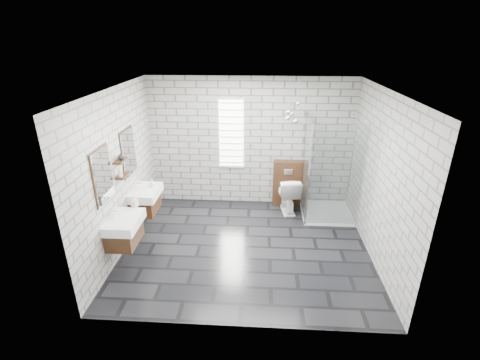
# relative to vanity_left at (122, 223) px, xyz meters

# --- Properties ---
(floor) EXTENTS (4.20, 3.60, 0.02)m
(floor) POSITION_rel_vanity_left_xyz_m (1.91, 0.60, -0.77)
(floor) COLOR black
(floor) RESTS_ON ground
(ceiling) EXTENTS (4.20, 3.60, 0.02)m
(ceiling) POSITION_rel_vanity_left_xyz_m (1.91, 0.60, 1.95)
(ceiling) COLOR white
(ceiling) RESTS_ON wall_back
(wall_back) EXTENTS (4.20, 0.02, 2.70)m
(wall_back) POSITION_rel_vanity_left_xyz_m (1.91, 2.41, 0.59)
(wall_back) COLOR #A1A09B
(wall_back) RESTS_ON floor
(wall_front) EXTENTS (4.20, 0.02, 2.70)m
(wall_front) POSITION_rel_vanity_left_xyz_m (1.91, -1.21, 0.59)
(wall_front) COLOR #A1A09B
(wall_front) RESTS_ON floor
(wall_left) EXTENTS (0.02, 3.60, 2.70)m
(wall_left) POSITION_rel_vanity_left_xyz_m (-0.20, 0.60, 0.59)
(wall_left) COLOR #A1A09B
(wall_left) RESTS_ON floor
(wall_right) EXTENTS (0.02, 3.60, 2.70)m
(wall_right) POSITION_rel_vanity_left_xyz_m (4.02, 0.60, 0.59)
(wall_right) COLOR #A1A09B
(wall_right) RESTS_ON floor
(vanity_left) EXTENTS (0.47, 0.70, 1.57)m
(vanity_left) POSITION_rel_vanity_left_xyz_m (0.00, 0.00, 0.00)
(vanity_left) COLOR #3D2412
(vanity_left) RESTS_ON wall_left
(vanity_right) EXTENTS (0.47, 0.70, 1.57)m
(vanity_right) POSITION_rel_vanity_left_xyz_m (0.00, 1.07, 0.00)
(vanity_right) COLOR #3D2412
(vanity_right) RESTS_ON wall_left
(shelf_lower) EXTENTS (0.14, 0.30, 0.03)m
(shelf_lower) POSITION_rel_vanity_left_xyz_m (-0.12, 0.55, 0.56)
(shelf_lower) COLOR #3D2412
(shelf_lower) RESTS_ON wall_left
(shelf_upper) EXTENTS (0.14, 0.30, 0.03)m
(shelf_upper) POSITION_rel_vanity_left_xyz_m (-0.12, 0.55, 0.82)
(shelf_upper) COLOR #3D2412
(shelf_upper) RESTS_ON wall_left
(window) EXTENTS (0.56, 0.05, 1.48)m
(window) POSITION_rel_vanity_left_xyz_m (1.51, 2.38, 0.79)
(window) COLOR white
(window) RESTS_ON wall_back
(cistern_panel) EXTENTS (0.60, 0.20, 1.00)m
(cistern_panel) POSITION_rel_vanity_left_xyz_m (2.71, 2.30, -0.26)
(cistern_panel) COLOR #3D2412
(cistern_panel) RESTS_ON floor
(flush_plate) EXTENTS (0.18, 0.01, 0.12)m
(flush_plate) POSITION_rel_vanity_left_xyz_m (2.71, 2.20, 0.04)
(flush_plate) COLOR silver
(flush_plate) RESTS_ON cistern_panel
(shower_enclosure) EXTENTS (1.00, 1.00, 2.03)m
(shower_enclosure) POSITION_rel_vanity_left_xyz_m (3.41, 1.78, -0.25)
(shower_enclosure) COLOR white
(shower_enclosure) RESTS_ON floor
(pendant_cluster) EXTENTS (0.27, 0.24, 0.80)m
(pendant_cluster) POSITION_rel_vanity_left_xyz_m (2.70, 1.97, 1.32)
(pendant_cluster) COLOR silver
(pendant_cluster) RESTS_ON ceiling
(toilet) EXTENTS (0.52, 0.79, 0.76)m
(toilet) POSITION_rel_vanity_left_xyz_m (2.71, 2.03, -0.38)
(toilet) COLOR white
(toilet) RESTS_ON floor
(soap_bottle_a) EXTENTS (0.12, 0.12, 0.20)m
(soap_bottle_a) POSITION_rel_vanity_left_xyz_m (0.09, 0.39, 0.19)
(soap_bottle_a) COLOR #B2B2B2
(soap_bottle_a) RESTS_ON vanity_left
(soap_bottle_b) EXTENTS (0.12, 0.12, 0.14)m
(soap_bottle_b) POSITION_rel_vanity_left_xyz_m (0.14, 1.18, 0.17)
(soap_bottle_b) COLOR #B2B2B2
(soap_bottle_b) RESTS_ON vanity_right
(soap_bottle_c) EXTENTS (0.09, 0.09, 0.18)m
(soap_bottle_c) POSITION_rel_vanity_left_xyz_m (-0.11, 0.46, 0.67)
(soap_bottle_c) COLOR #B2B2B2
(soap_bottle_c) RESTS_ON shelf_lower
(vase) EXTENTS (0.13, 0.13, 0.10)m
(vase) POSITION_rel_vanity_left_xyz_m (-0.11, 0.57, 0.89)
(vase) COLOR #B2B2B2
(vase) RESTS_ON shelf_upper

